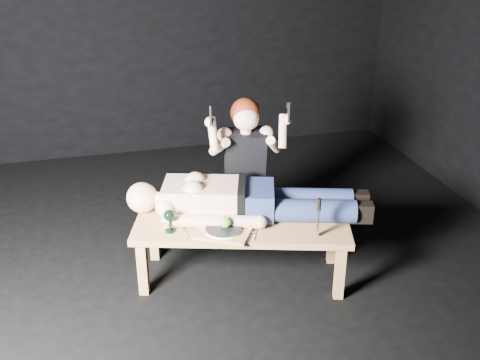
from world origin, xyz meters
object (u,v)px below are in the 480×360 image
at_px(goblet, 170,221).
at_px(table, 242,250).
at_px(carving_knife, 318,218).
at_px(kneeling_woman, 244,168).
at_px(serving_tray, 223,232).
at_px(lying_man, 249,196).

bearing_deg(goblet, table, 0.26).
xyz_separation_m(table, goblet, (-0.50, -0.00, 0.31)).
height_order(table, carving_knife, carving_knife).
distance_m(goblet, carving_knife, 0.99).
bearing_deg(carving_knife, kneeling_woman, 124.82).
bearing_deg(serving_tray, goblet, 160.86).
relative_size(kneeling_woman, serving_tray, 3.47).
bearing_deg(lying_man, kneeling_woman, 96.75).
bearing_deg(serving_tray, kneeling_woman, 64.14).
bearing_deg(table, goblet, -163.06).
relative_size(lying_man, kneeling_woman, 1.29).
xyz_separation_m(lying_man, serving_tray, (-0.24, -0.23, -0.13)).
xyz_separation_m(lying_man, carving_knife, (0.35, -0.41, -0.00)).
bearing_deg(serving_tray, carving_knife, -17.61).
bearing_deg(lying_man, goblet, -152.82).
bearing_deg(kneeling_woman, lying_man, -91.84).
height_order(lying_man, goblet, lying_man).
relative_size(serving_tray, carving_knife, 1.28).
height_order(lying_man, kneeling_woman, kneeling_woman).
relative_size(lying_man, serving_tray, 4.49).
bearing_deg(carving_knife, table, 161.29).
distance_m(kneeling_woman, serving_tray, 0.75).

